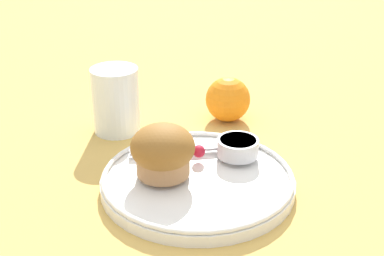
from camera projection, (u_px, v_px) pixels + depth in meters
name	position (u px, v px, depth m)	size (l,w,h in m)	color
ground_plane	(202.00, 176.00, 0.68)	(3.00, 3.00, 0.00)	tan
plate	(198.00, 180.00, 0.65)	(0.24, 0.24, 0.02)	white
muffin	(163.00, 151.00, 0.63)	(0.08, 0.08, 0.06)	#9E7047
cream_ramekin	(238.00, 146.00, 0.68)	(0.05, 0.05, 0.02)	silver
berry_pair	(190.00, 153.00, 0.68)	(0.03, 0.02, 0.02)	#B7192D
butter_knife	(193.00, 148.00, 0.70)	(0.17, 0.04, 0.00)	#B7B7BC
orange_fruit	(228.00, 99.00, 0.82)	(0.07, 0.07, 0.07)	orange
juice_glass	(116.00, 100.00, 0.78)	(0.07, 0.07, 0.10)	silver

